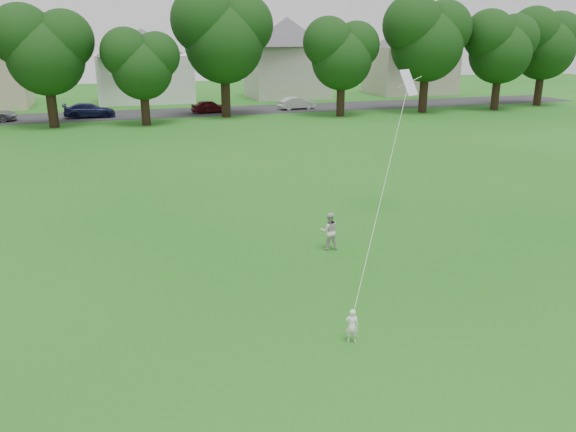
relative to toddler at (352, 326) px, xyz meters
name	(u,v)px	position (x,y,z in m)	size (l,w,h in m)	color
ground	(313,330)	(-0.65, 0.80, -0.42)	(160.00, 160.00, 0.00)	#175814
street	(155,114)	(-0.65, 42.80, -0.42)	(90.00, 7.00, 0.01)	#2D2D30
toddler	(352,326)	(0.00, 0.00, 0.00)	(0.31, 0.20, 0.84)	white
older_boy	(329,231)	(1.73, 5.74, 0.22)	(0.62, 0.49, 1.28)	beige
kite	(387,172)	(2.97, 4.25, 2.46)	(3.53, 4.74, 11.34)	white
tree_row	(201,39)	(2.92, 36.69, 6.20)	(80.93, 9.70, 11.27)	black
parked_cars	(40,112)	(-10.34, 41.80, 0.19)	(47.56, 2.18, 1.30)	black
house_row	(158,54)	(0.96, 52.80, 4.54)	(77.97, 14.23, 10.47)	white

